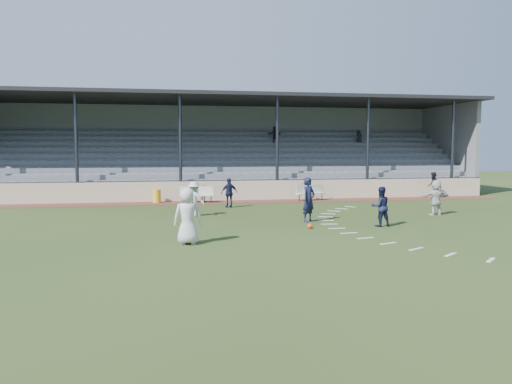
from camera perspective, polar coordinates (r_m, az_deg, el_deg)
The scene contains 19 objects.
ground at distance 19.55m, azimuth 1.30°, elevation -4.43°, with size 90.00×90.00×0.00m, color #2B3D19.
cinder_track at distance 29.82m, azimuth -2.73°, elevation -1.15°, with size 34.00×2.00×0.02m, color #582C23.
retaining_wall at distance 30.80m, azimuth -2.99°, elevation 0.15°, with size 34.00×0.18×1.20m, color beige.
bench_left at distance 29.62m, azimuth -6.83°, elevation -0.11°, with size 2.04×0.79×0.95m.
bench_right at distance 30.76m, azimuth 6.22°, elevation 0.09°, with size 2.02×1.08×0.95m.
trash_bin at distance 29.91m, azimuth -11.27°, elevation -0.47°, with size 0.48×0.48×0.77m, color yellow.
football at distance 20.13m, azimuth 6.21°, elevation -3.89°, with size 0.20×0.20×0.20m, color #E5460D.
player_white_lead at distance 16.81m, azimuth -7.81°, elevation -2.74°, with size 0.93×0.61×1.90m, color silver.
player_navy_lead at distance 21.86m, azimuth 6.05°, elevation -0.88°, with size 0.71×0.47×1.95m, color #131735.
player_navy_mid at distance 21.12m, azimuth 14.05°, elevation -1.62°, with size 0.80×0.62×1.64m, color #131735.
player_white_wing at distance 23.77m, azimuth -7.11°, elevation -0.80°, with size 1.06×0.61×1.64m, color silver.
player_navy_wing at distance 27.08m, azimuth -3.06°, elevation -0.10°, with size 0.94×0.39×1.60m, color #131735.
player_white_back at distance 25.54m, azimuth 19.88°, elevation -0.58°, with size 1.58×0.50×1.71m, color silver.
official at distance 34.09m, azimuth 19.57°, elevation 0.76°, with size 0.81×0.63×1.67m, color black.
sub_left_near at distance 29.59m, azimuth -7.24°, elevation -0.04°, with size 0.44×0.29×1.21m, color black.
sub_left_far at distance 29.82m, azimuth -6.02°, elevation -0.19°, with size 0.59×0.24×1.00m, color black.
sub_right at distance 30.86m, azimuth 5.79°, elevation 0.17°, with size 0.77×0.44×1.20m, color black.
grandstand at distance 35.39m, azimuth -3.96°, elevation 3.37°, with size 34.60×9.00×6.61m.
penalty_arc at distance 20.76m, azimuth 12.55°, elevation -3.98°, with size 3.89×14.63×0.01m.
Camera 1 is at (-3.86, -18.90, 3.20)m, focal length 35.00 mm.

